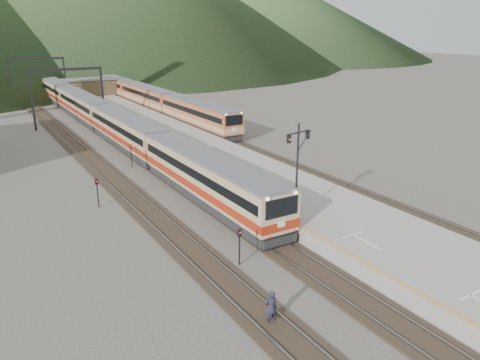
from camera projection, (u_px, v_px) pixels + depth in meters
ground at (401, 329)px, 21.60m from camera, size 400.00×400.00×0.00m
track_main at (126, 146)px, 54.11m from camera, size 2.60×200.00×0.23m
track_far at (82, 152)px, 51.66m from camera, size 2.60×200.00×0.23m
track_second at (214, 135)px, 59.75m from camera, size 2.60×200.00×0.23m
platform at (178, 140)px, 55.10m from camera, size 8.00×100.00×1.00m
gantry_near at (67, 86)px, 63.19m from camera, size 9.55×0.25×8.00m
gantry_far at (37, 71)px, 83.52m from camera, size 9.55×0.25×8.00m
station_shed at (90, 87)px, 86.98m from camera, size 9.40×4.40×3.10m
hill_c at (227, 2)px, 238.46m from camera, size 160.00×160.00×50.00m
main_train at (84, 107)px, 69.08m from camera, size 2.89×99.26×3.53m
second_train at (148, 97)px, 78.28m from camera, size 2.79×57.25×3.40m
signal_mast at (297, 161)px, 30.49m from camera, size 2.17×0.56×6.45m
short_signal_a at (239, 242)px, 26.99m from camera, size 0.26×0.23×2.27m
short_signal_b at (131, 153)px, 45.93m from camera, size 0.26×0.23×2.27m
short_signal_c at (97, 189)px, 35.77m from camera, size 0.25×0.21×2.27m
worker at (271, 308)px, 21.73m from camera, size 0.69×0.50×1.76m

